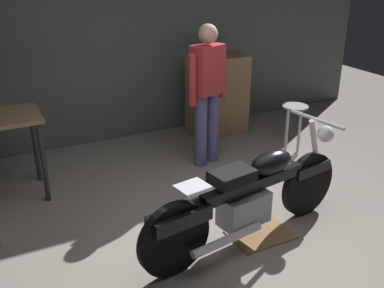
{
  "coord_description": "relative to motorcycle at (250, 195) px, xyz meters",
  "views": [
    {
      "loc": [
        -1.78,
        -2.92,
        2.37
      ],
      "look_at": [
        0.06,
        0.7,
        0.65
      ],
      "focal_mm": 42.04,
      "sensor_mm": 36.0,
      "label": 1
    }
  ],
  "objects": [
    {
      "name": "wooden_dresser",
      "position": [
        1.06,
        2.42,
        0.1
      ],
      "size": [
        0.8,
        0.47,
        1.1
      ],
      "color": "#99724C",
      "rests_on": "ground_plane"
    },
    {
      "name": "person_standing",
      "position": [
        0.44,
        1.6,
        0.48
      ],
      "size": [
        0.55,
        0.32,
        1.67
      ],
      "rotation": [
        0.0,
        0.0,
        3.45
      ],
      "color": "slate",
      "rests_on": "ground_plane"
    },
    {
      "name": "shop_stool",
      "position": [
        1.55,
        1.35,
        0.05
      ],
      "size": [
        0.32,
        0.32,
        0.64
      ],
      "color": "#B2B2B7",
      "rests_on": "ground_plane"
    },
    {
      "name": "ground_plane",
      "position": [
        -0.21,
        0.12,
        -0.45
      ],
      "size": [
        12.0,
        12.0,
        0.0
      ],
      "primitive_type": "plane",
      "color": "gray"
    },
    {
      "name": "back_wall",
      "position": [
        -0.21,
        2.92,
        1.1
      ],
      "size": [
        8.0,
        0.12,
        3.1
      ],
      "primitive_type": "cube",
      "color": "#56605B",
      "rests_on": "ground_plane"
    },
    {
      "name": "drip_tray",
      "position": [
        0.14,
        0.0,
        -0.44
      ],
      "size": [
        0.56,
        0.4,
        0.01
      ],
      "primitive_type": "cube",
      "color": "olive",
      "rests_on": "ground_plane"
    },
    {
      "name": "motorcycle",
      "position": [
        0.0,
        0.0,
        0.0
      ],
      "size": [
        2.17,
        0.7,
        1.0
      ],
      "rotation": [
        0.0,
        0.0,
        0.16
      ],
      "color": "black",
      "rests_on": "ground_plane"
    }
  ]
}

